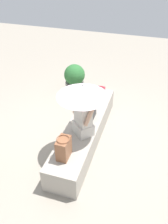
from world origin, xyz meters
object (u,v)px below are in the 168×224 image
object	(u,v)px
handbag_black	(100,94)
tote_bag_canvas	(64,148)
parasol	(82,91)
planter_near	(75,80)
person_seated	(83,115)
shoulder_bag_spare	(92,109)
magazine	(91,105)

from	to	relation	value
handbag_black	tote_bag_canvas	xyz separation A→B (m)	(-1.83, 0.12, 0.05)
parasol	handbag_black	xyz separation A→B (m)	(1.19, -0.02, -0.73)
planter_near	parasol	bearing A→B (deg)	-156.67
person_seated	shoulder_bag_spare	xyz separation A→B (m)	(0.51, -0.02, -0.21)
handbag_black	planter_near	bearing A→B (deg)	50.92
shoulder_bag_spare	planter_near	size ratio (longest dim) A/B	0.42
person_seated	planter_near	xyz separation A→B (m)	(1.85, 0.81, -0.40)
parasol	shoulder_bag_spare	distance (m)	0.86
handbag_black	parasol	bearing A→B (deg)	179.04
planter_near	shoulder_bag_spare	bearing A→B (deg)	-148.45
parasol	tote_bag_canvas	distance (m)	0.95
person_seated	parasol	xyz separation A→B (m)	(-0.00, 0.01, 0.48)
tote_bag_canvas	magazine	size ratio (longest dim) A/B	1.36
person_seated	handbag_black	xyz separation A→B (m)	(1.19, -0.01, -0.25)
magazine	shoulder_bag_spare	bearing A→B (deg)	-159.66
magazine	handbag_black	bearing A→B (deg)	-20.01
parasol	person_seated	bearing A→B (deg)	-80.44
parasol	handbag_black	distance (m)	1.40
parasol	magazine	distance (m)	1.24
tote_bag_canvas	magazine	world-z (taller)	tote_bag_canvas
shoulder_bag_spare	magazine	size ratio (longest dim) A/B	1.29
parasol	planter_near	size ratio (longest dim) A/B	1.16
person_seated	shoulder_bag_spare	size ratio (longest dim) A/B	2.50
person_seated	handbag_black	size ratio (longest dim) A/B	3.19
handbag_black	magazine	distance (m)	0.35
handbag_black	tote_bag_canvas	world-z (taller)	tote_bag_canvas
parasol	planter_near	bearing A→B (deg)	23.33
handbag_black	person_seated	bearing A→B (deg)	179.56
person_seated	planter_near	distance (m)	2.06
handbag_black	magazine	world-z (taller)	handbag_black
person_seated	tote_bag_canvas	bearing A→B (deg)	169.95
handbag_black	planter_near	distance (m)	1.07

